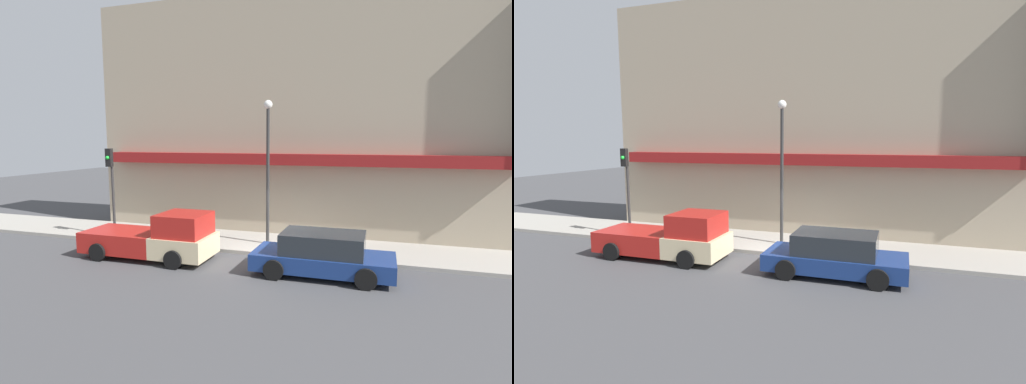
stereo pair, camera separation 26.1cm
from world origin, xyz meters
TOP-DOWN VIEW (x-y plane):
  - ground_plane at (0.00, 0.00)m, footprint 80.00×80.00m
  - sidewalk at (0.00, 1.65)m, footprint 36.00×3.30m
  - building at (0.01, 4.78)m, footprint 19.80×3.80m
  - pickup_truck at (-4.12, -1.47)m, footprint 5.12×2.14m
  - parked_car at (2.20, -1.47)m, footprint 4.67×2.10m
  - fire_hydrant at (1.99, 0.50)m, footprint 0.16×0.16m
  - street_lamp at (-0.55, 1.43)m, footprint 0.36×0.36m
  - traffic_light at (-7.56, 0.47)m, footprint 0.28×0.42m

SIDE VIEW (x-z plane):
  - ground_plane at x=0.00m, z-range 0.00..0.00m
  - sidewalk at x=0.00m, z-range 0.00..0.15m
  - fire_hydrant at x=1.99m, z-range 0.14..0.85m
  - parked_car at x=2.20m, z-range -0.02..1.45m
  - pickup_truck at x=-4.12m, z-range -0.12..1.71m
  - traffic_light at x=-7.56m, z-range 0.88..4.87m
  - street_lamp at x=-0.55m, z-range 0.86..6.84m
  - building at x=0.01m, z-range -0.01..11.12m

